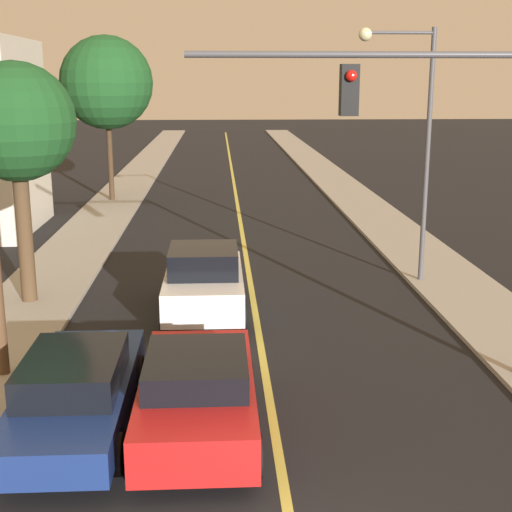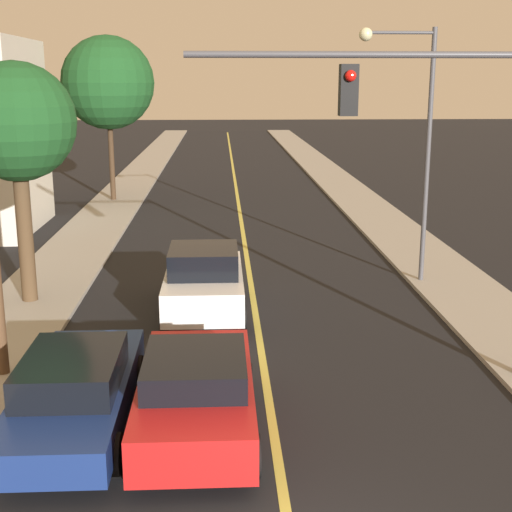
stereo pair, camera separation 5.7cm
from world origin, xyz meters
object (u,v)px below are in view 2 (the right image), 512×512
tree_left_near (16,124)px  car_outer_lane_front (75,390)px  car_near_lane_second (204,281)px  car_near_lane_front (196,392)px  streetlamp_right (412,121)px  tree_left_far (108,83)px  traffic_signal_mast (453,150)px

tree_left_near → car_outer_lane_front: bearing=-70.0°
car_near_lane_second → tree_left_near: bearing=168.2°
car_near_lane_front → streetlamp_right: bearing=56.9°
tree_left_near → tree_left_far: size_ratio=0.80×
car_outer_lane_front → tree_left_far: (-2.74, 23.40, 4.89)m
streetlamp_right → tree_left_far: 18.20m
car_outer_lane_front → streetlamp_right: 12.22m
car_near_lane_second → car_near_lane_front: bearing=-90.0°
tree_left_near → traffic_signal_mast: bearing=-30.0°
tree_left_far → streetlamp_right: bearing=-54.7°
traffic_signal_mast → tree_left_near: 10.79m
traffic_signal_mast → car_outer_lane_front: bearing=-165.6°
car_near_lane_second → streetlamp_right: streetlamp_right is taller
tree_left_near → car_near_lane_second: bearing=-11.8°
car_outer_lane_front → tree_left_near: tree_left_near is taller
tree_left_far → tree_left_near: bearing=-89.5°
car_near_lane_front → tree_left_far: bearing=101.4°
car_outer_lane_front → tree_left_far: size_ratio=0.64×
car_near_lane_front → traffic_signal_mast: bearing=22.7°
tree_left_far → traffic_signal_mast: bearing=-66.4°
car_near_lane_second → tree_left_near: tree_left_near is taller
car_near_lane_second → traffic_signal_mast: (4.71, -4.44, 3.68)m
traffic_signal_mast → tree_left_far: (-9.47, 21.67, 1.10)m
tree_left_near → tree_left_far: tree_left_far is taller
car_near_lane_front → car_near_lane_second: car_near_lane_second is taller
car_near_lane_second → streetlamp_right: bearing=22.7°
streetlamp_right → car_near_lane_front: bearing=-123.1°
traffic_signal_mast → tree_left_near: (-9.34, 5.40, 0.18)m
streetlamp_right → tree_left_near: (-10.38, -1.43, 0.04)m
traffic_signal_mast → tree_left_near: traffic_signal_mast is taller
car_near_lane_second → tree_left_far: tree_left_far is taller
traffic_signal_mast → tree_left_far: 23.68m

